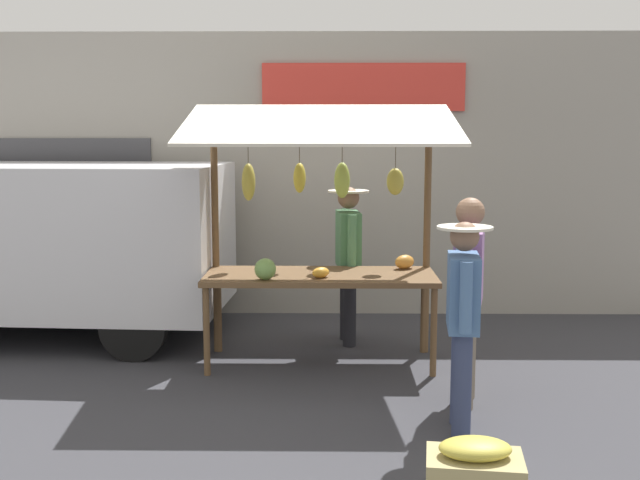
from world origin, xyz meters
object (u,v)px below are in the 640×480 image
vendor_with_sunhat (348,251)px  produce_crate_near (474,476)px  market_stall (320,206)px  shopper_in_striped_shirt (468,285)px  shopper_with_ponytail (463,310)px  parked_van (6,234)px

vendor_with_sunhat → produce_crate_near: vendor_with_sunhat is taller
market_stall → shopper_in_striped_shirt: 1.74m
market_stall → shopper_with_ponytail: bearing=122.3°
shopper_with_ponytail → market_stall: bearing=38.3°
shopper_in_striped_shirt → produce_crate_near: (0.26, 1.80, -0.80)m
market_stall → shopper_with_ponytail: market_stall is taller
market_stall → parked_van: 3.59m
produce_crate_near → vendor_with_sunhat: bearing=-79.5°
market_stall → shopper_in_striped_shirt: market_stall is taller
market_stall → vendor_with_sunhat: bearing=-111.2°
vendor_with_sunhat → produce_crate_near: (-0.68, 3.65, -0.79)m
market_stall → produce_crate_near: bearing=108.3°
market_stall → shopper_with_ponytail: (-1.08, 1.70, -0.61)m
market_stall → parked_van: size_ratio=0.56×
market_stall → parked_van: bearing=-16.1°
parked_van → vendor_with_sunhat: bearing=179.3°
parked_van → produce_crate_near: 5.95m
market_stall → parked_van: (3.43, -0.99, -0.41)m
shopper_in_striped_shirt → shopper_with_ponytail: shopper_in_striped_shirt is taller
shopper_in_striped_shirt → produce_crate_near: size_ratio=2.77×
vendor_with_sunhat → shopper_with_ponytail: (-0.79, 2.44, -0.06)m
parked_van → market_stall: bearing=167.2°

